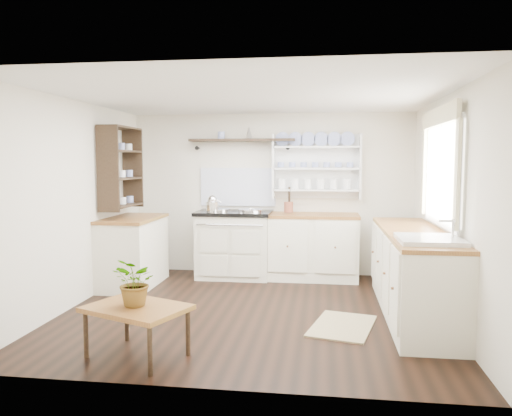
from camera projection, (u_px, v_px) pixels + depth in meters
name	position (u px, v px, depth m)	size (l,w,h in m)	color
floor	(252.00, 311.00, 5.42)	(4.00, 3.80, 0.01)	black
wall_back	(271.00, 194.00, 7.19)	(4.00, 0.02, 2.30)	silver
wall_right	(447.00, 208.00, 5.05)	(0.02, 3.80, 2.30)	silver
wall_left	(76.00, 203.00, 5.59)	(0.02, 3.80, 2.30)	silver
ceiling	(252.00, 96.00, 5.21)	(4.00, 3.80, 0.01)	white
window	(440.00, 167.00, 5.17)	(0.08, 1.55, 1.22)	white
aga_cooker	(234.00, 243.00, 6.99)	(1.04, 0.72, 0.96)	beige
back_cabinets	(312.00, 246.00, 6.88)	(1.27, 0.63, 0.90)	white
right_cabinets	(413.00, 272.00, 5.25)	(0.62, 2.43, 0.90)	white
belfast_sink	(429.00, 253.00, 4.48)	(0.55, 0.60, 0.45)	white
left_cabinets	(133.00, 251.00, 6.50)	(0.62, 1.13, 0.90)	white
plate_rack	(317.00, 166.00, 7.03)	(1.20, 0.22, 0.90)	white
high_shelf	(242.00, 141.00, 7.05)	(1.50, 0.29, 0.16)	black
left_shelving	(121.00, 167.00, 6.42)	(0.28, 0.80, 1.05)	black
kettle	(213.00, 204.00, 6.86)	(0.18, 0.18, 0.22)	silver
utensil_crock	(288.00, 207.00, 6.95)	(0.13, 0.13, 0.15)	brown
center_table	(137.00, 311.00, 4.11)	(0.95, 0.82, 0.43)	brown
potted_plant	(136.00, 282.00, 4.09)	(0.36, 0.31, 0.40)	#3F7233
floor_rug	(343.00, 326.00, 4.89)	(0.55, 0.85, 0.02)	#796546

